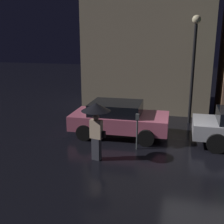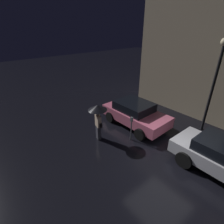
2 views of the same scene
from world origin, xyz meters
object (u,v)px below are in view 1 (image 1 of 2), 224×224
(pedestrian_with_umbrella, at_px, (96,116))
(street_lamp_near, at_px, (194,54))
(parked_car_pink, at_px, (119,118))
(parking_meter, at_px, (137,128))

(pedestrian_with_umbrella, distance_m, street_lamp_near, 6.11)
(street_lamp_near, bearing_deg, pedestrian_with_umbrella, -120.82)
(parked_car_pink, distance_m, street_lamp_near, 4.52)
(parked_car_pink, distance_m, parking_meter, 1.63)
(parking_meter, xyz_separation_m, street_lamp_near, (1.87, 3.83, 2.37))
(parking_meter, relative_size, street_lamp_near, 0.27)
(parked_car_pink, xyz_separation_m, street_lamp_near, (2.84, 2.53, 2.45))
(pedestrian_with_umbrella, xyz_separation_m, street_lamp_near, (3.01, 5.04, 1.67))
(parking_meter, height_order, street_lamp_near, street_lamp_near)
(pedestrian_with_umbrella, xyz_separation_m, parking_meter, (1.14, 1.21, -0.69))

